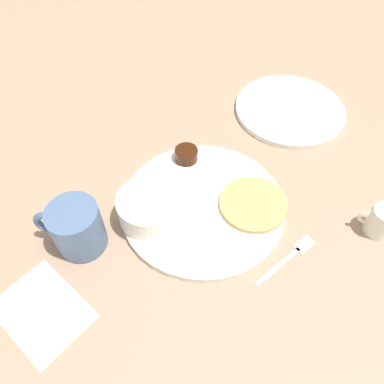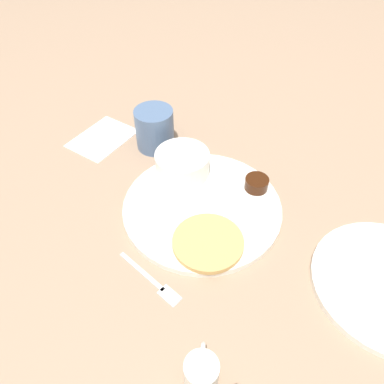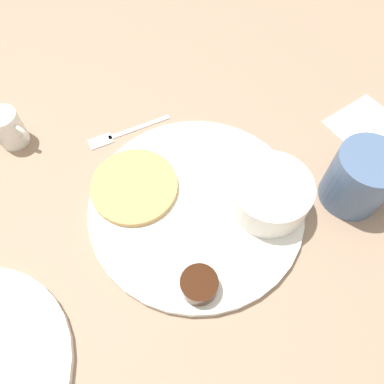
{
  "view_description": "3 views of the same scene",
  "coord_description": "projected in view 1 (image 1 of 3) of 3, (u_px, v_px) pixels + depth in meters",
  "views": [
    {
      "loc": [
        0.31,
        -0.23,
        0.54
      ],
      "look_at": [
        -0.01,
        -0.02,
        0.05
      ],
      "focal_mm": 35.0,
      "sensor_mm": 36.0,
      "label": 1
    },
    {
      "loc": [
        0.32,
        0.33,
        0.52
      ],
      "look_at": [
        0.01,
        -0.01,
        0.04
      ],
      "focal_mm": 35.0,
      "sensor_mm": 36.0,
      "label": 2
    },
    {
      "loc": [
        -0.22,
        0.08,
        0.45
      ],
      "look_at": [
        0.0,
        0.01,
        0.04
      ],
      "focal_mm": 35.0,
      "sensor_mm": 36.0,
      "label": 3
    }
  ],
  "objects": [
    {
      "name": "butter_ramekin",
      "position": [
        139.0,
        204.0,
        0.64
      ],
      "size": [
        0.05,
        0.05,
        0.04
      ],
      "color": "white",
      "rests_on": "plate"
    },
    {
      "name": "creamer_pitcher_near",
      "position": [
        381.0,
        221.0,
        0.62
      ],
      "size": [
        0.05,
        0.05,
        0.06
      ],
      "color": "white",
      "rests_on": "ground_plane"
    },
    {
      "name": "far_plate",
      "position": [
        290.0,
        110.0,
        0.82
      ],
      "size": [
        0.24,
        0.24,
        0.01
      ],
      "color": "white",
      "rests_on": "ground_plane"
    },
    {
      "name": "napkin",
      "position": [
        42.0,
        311.0,
        0.55
      ],
      "size": [
        0.16,
        0.13,
        0.0
      ],
      "color": "white",
      "rests_on": "ground_plane"
    },
    {
      "name": "fork",
      "position": [
        292.0,
        255.0,
        0.61
      ],
      "size": [
        0.03,
        0.13,
        0.0
      ],
      "color": "silver",
      "rests_on": "ground_plane"
    },
    {
      "name": "coffee_mug",
      "position": [
        76.0,
        228.0,
        0.59
      ],
      "size": [
        0.09,
        0.1,
        0.09
      ],
      "color": "slate",
      "rests_on": "ground_plane"
    },
    {
      "name": "bowl",
      "position": [
        149.0,
        207.0,
        0.62
      ],
      "size": [
        0.11,
        0.11,
        0.05
      ],
      "color": "white",
      "rests_on": "plate"
    },
    {
      "name": "pancake_stack",
      "position": [
        253.0,
        204.0,
        0.65
      ],
      "size": [
        0.12,
        0.12,
        0.01
      ],
      "color": "tan",
      "rests_on": "plate"
    },
    {
      "name": "ground_plane",
      "position": [
        203.0,
        208.0,
        0.67
      ],
      "size": [
        4.0,
        4.0,
        0.0
      ],
      "primitive_type": "plane",
      "color": "#9E7F66"
    },
    {
      "name": "plate",
      "position": [
        203.0,
        206.0,
        0.66
      ],
      "size": [
        0.29,
        0.29,
        0.01
      ],
      "color": "white",
      "rests_on": "ground_plane"
    },
    {
      "name": "syrup_cup",
      "position": [
        186.0,
        155.0,
        0.72
      ],
      "size": [
        0.04,
        0.04,
        0.02
      ],
      "color": "#38190A",
      "rests_on": "plate"
    }
  ]
}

